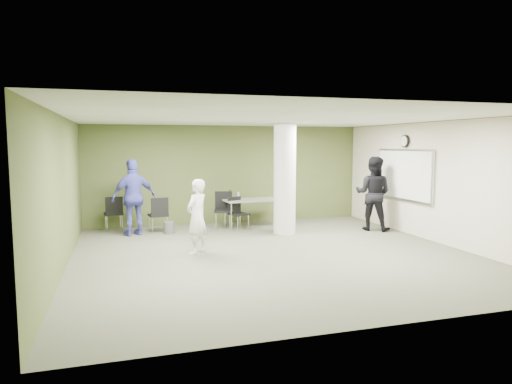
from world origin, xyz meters
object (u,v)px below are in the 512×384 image
object	(u,v)px
woman_white	(197,217)
man_blue	(134,197)
folding_table	(253,201)
man_black	(373,194)
chair_back_left	(114,211)

from	to	relation	value
woman_white	man_blue	bearing A→B (deg)	-107.04
folding_table	man_black	xyz separation A→B (m)	(2.92, -1.35, 0.25)
man_black	man_blue	bearing A→B (deg)	31.42
man_black	folding_table	bearing A→B (deg)	16.73
folding_table	chair_back_left	xyz separation A→B (m)	(-3.66, 0.45, -0.18)
woman_white	man_blue	size ratio (longest dim) A/B	0.82
chair_back_left	woman_white	size ratio (longest dim) A/B	0.59
woman_white	folding_table	bearing A→B (deg)	-170.53
folding_table	man_black	size ratio (longest dim) A/B	0.86
man_blue	woman_white	bearing A→B (deg)	96.46
chair_back_left	woman_white	bearing A→B (deg)	111.94
folding_table	man_blue	world-z (taller)	man_blue
folding_table	woman_white	xyz separation A→B (m)	(-1.97, -2.63, 0.06)
folding_table	woman_white	world-z (taller)	woman_white
folding_table	man_black	distance (m)	3.23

